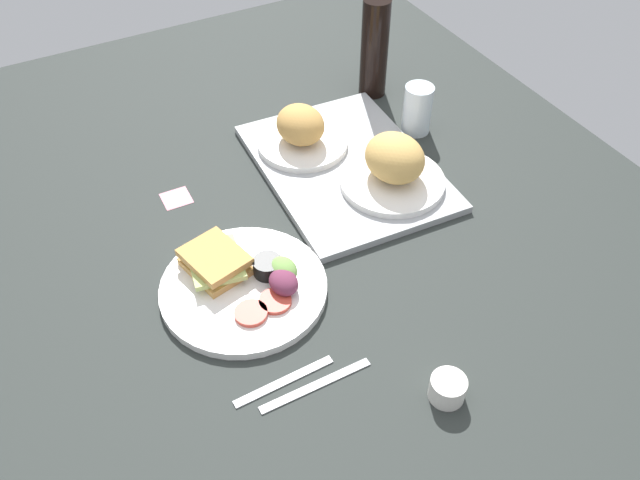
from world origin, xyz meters
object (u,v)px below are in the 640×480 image
(sticky_note, at_px, (176,198))
(drinking_glass, at_px, (417,109))
(soda_bottle, at_px, (374,48))
(bread_plate_far, at_px, (394,165))
(fork, at_px, (284,381))
(bread_plate_near, at_px, (301,132))
(espresso_cup, at_px, (448,389))
(knife, at_px, (316,385))
(plate_with_salad, at_px, (244,282))
(serving_tray, at_px, (346,167))

(sticky_note, bearing_deg, drinking_glass, 86.51)
(drinking_glass, xyz_separation_m, soda_bottle, (-0.18, -0.00, 0.06))
(bread_plate_far, xyz_separation_m, fork, (0.31, -0.40, -0.06))
(bread_plate_near, relative_size, espresso_cup, 3.47)
(drinking_glass, distance_m, sticky_note, 0.56)
(espresso_cup, xyz_separation_m, fork, (-0.14, -0.21, -0.02))
(espresso_cup, height_order, fork, espresso_cup)
(bread_plate_far, bearing_deg, knife, -46.30)
(plate_with_salad, height_order, sticky_note, plate_with_salad)
(soda_bottle, xyz_separation_m, sticky_note, (0.15, -0.55, -0.12))
(plate_with_salad, bearing_deg, bread_plate_far, 105.90)
(bread_plate_far, relative_size, espresso_cup, 3.79)
(knife, xyz_separation_m, sticky_note, (-0.52, -0.04, -0.00))
(espresso_cup, relative_size, knife, 0.29)
(plate_with_salad, xyz_separation_m, soda_bottle, (-0.43, 0.53, 0.10))
(drinking_glass, distance_m, soda_bottle, 0.19)
(plate_with_salad, distance_m, fork, 0.21)
(soda_bottle, height_order, knife, soda_bottle)
(soda_bottle, bearing_deg, sticky_note, -75.15)
(drinking_glass, relative_size, soda_bottle, 0.48)
(bread_plate_far, distance_m, drinking_glass, 0.21)
(serving_tray, xyz_separation_m, plate_with_salad, (0.20, -0.32, 0.01))
(serving_tray, relative_size, bread_plate_near, 2.32)
(serving_tray, distance_m, bread_plate_far, 0.12)
(bread_plate_far, xyz_separation_m, sticky_note, (-0.18, -0.40, -0.06))
(fork, bearing_deg, knife, -38.40)
(knife, bearing_deg, bread_plate_far, 43.81)
(soda_bottle, bearing_deg, espresso_cup, -23.76)
(bread_plate_far, distance_m, fork, 0.51)
(knife, bearing_deg, soda_bottle, 52.75)
(serving_tray, xyz_separation_m, sticky_note, (-0.08, -0.35, -0.01))
(plate_with_salad, bearing_deg, knife, 3.84)
(plate_with_salad, relative_size, knife, 1.54)
(soda_bottle, bearing_deg, fork, -40.77)
(serving_tray, relative_size, fork, 2.65)
(soda_bottle, xyz_separation_m, espresso_cup, (0.78, -0.34, -0.10))
(bread_plate_near, relative_size, bread_plate_far, 0.92)
(espresso_cup, relative_size, sticky_note, 1.00)
(serving_tray, distance_m, knife, 0.53)
(serving_tray, distance_m, sticky_note, 0.36)
(plate_with_salad, relative_size, drinking_glass, 2.62)
(fork, bearing_deg, sticky_note, 88.50)
(serving_tray, relative_size, knife, 2.37)
(espresso_cup, height_order, knife, espresso_cup)
(drinking_glass, bearing_deg, soda_bottle, -178.52)
(fork, bearing_deg, bread_plate_near, 58.58)
(serving_tray, bearing_deg, knife, -34.84)
(soda_bottle, height_order, fork, soda_bottle)
(sticky_note, bearing_deg, espresso_cup, 18.19)
(drinking_glass, relative_size, sticky_note, 1.99)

